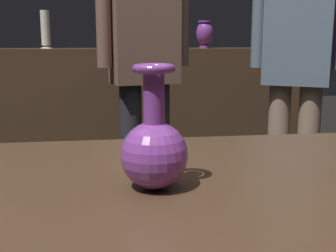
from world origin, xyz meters
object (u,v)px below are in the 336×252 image
(vase_centerpiece, at_px, (154,148))
(shelf_vase_right, at_px, (205,33))
(visitor_center_back, at_px, (144,50))
(shelf_vase_far_right, at_px, (276,37))
(visitor_near_right, at_px, (298,52))
(shelf_vase_left, at_px, (46,31))

(vase_centerpiece, height_order, shelf_vase_right, shelf_vase_right)
(vase_centerpiece, bearing_deg, visitor_center_back, 85.72)
(vase_centerpiece, distance_m, shelf_vase_right, 2.28)
(shelf_vase_far_right, bearing_deg, visitor_near_right, -104.74)
(shelf_vase_left, bearing_deg, shelf_vase_right, -6.53)
(shelf_vase_far_right, relative_size, visitor_near_right, 0.14)
(shelf_vase_far_right, relative_size, visitor_center_back, 0.14)
(vase_centerpiece, bearing_deg, shelf_vase_right, 75.32)
(shelf_vase_left, height_order, visitor_center_back, visitor_center_back)
(vase_centerpiece, relative_size, shelf_vase_far_right, 0.90)
(shelf_vase_far_right, xyz_separation_m, visitor_near_right, (-0.23, -0.87, -0.08))
(visitor_center_back, height_order, visitor_near_right, visitor_center_back)
(shelf_vase_right, bearing_deg, shelf_vase_far_right, 6.78)
(vase_centerpiece, height_order, visitor_near_right, visitor_near_right)
(vase_centerpiece, relative_size, visitor_near_right, 0.12)
(vase_centerpiece, distance_m, shelf_vase_far_right, 2.51)
(shelf_vase_far_right, height_order, shelf_vase_left, shelf_vase_left)
(shelf_vase_far_right, bearing_deg, shelf_vase_right, -173.22)
(shelf_vase_left, bearing_deg, visitor_center_back, -55.67)
(shelf_vase_left, xyz_separation_m, visitor_center_back, (0.58, -0.84, -0.11))
(vase_centerpiece, bearing_deg, visitor_near_right, 57.98)
(visitor_center_back, xyz_separation_m, visitor_near_right, (0.76, -0.08, -0.01))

